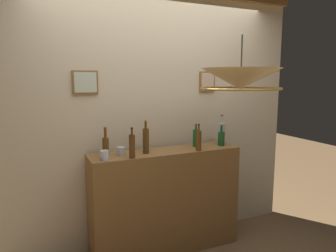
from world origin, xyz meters
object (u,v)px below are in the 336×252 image
object	(u,v)px
liquor_bottle_scotch	(221,138)
liquor_bottle_amaro	(132,146)
liquor_bottle_vermouth	(146,140)
pendant_lamp	(241,80)
liquor_bottle_sherry	(199,140)
glass_tumbler_rocks	(121,151)
glass_tumbler_highball	(105,155)
liquor_bottle_brandy	(196,138)
liquor_bottle_bourbon	(221,133)
liquor_bottle_mezcal	(106,146)

from	to	relation	value
liquor_bottle_scotch	liquor_bottle_amaro	distance (m)	1.02
liquor_bottle_vermouth	pendant_lamp	bearing A→B (deg)	-50.87
liquor_bottle_sherry	pendant_lamp	xyz separation A→B (m)	(0.04, -0.57, 0.59)
glass_tumbler_rocks	glass_tumbler_highball	world-z (taller)	glass_tumbler_highball
liquor_bottle_brandy	liquor_bottle_sherry	bearing A→B (deg)	-110.96
liquor_bottle_sherry	liquor_bottle_amaro	bearing A→B (deg)	-178.96
liquor_bottle_sherry	liquor_bottle_bourbon	world-z (taller)	liquor_bottle_bourbon
liquor_bottle_amaro	liquor_bottle_sherry	xyz separation A→B (m)	(0.68, 0.01, -0.01)
liquor_bottle_vermouth	liquor_bottle_sherry	bearing A→B (deg)	-11.59
liquor_bottle_sherry	glass_tumbler_highball	world-z (taller)	liquor_bottle_sherry
liquor_bottle_scotch	glass_tumbler_highball	bearing A→B (deg)	-176.34
liquor_bottle_sherry	glass_tumbler_highball	size ratio (longest dim) A/B	3.07
liquor_bottle_vermouth	liquor_bottle_mezcal	bearing A→B (deg)	175.62
liquor_bottle_mezcal	glass_tumbler_rocks	world-z (taller)	liquor_bottle_mezcal
liquor_bottle_brandy	liquor_bottle_mezcal	world-z (taller)	liquor_bottle_mezcal
liquor_bottle_mezcal	glass_tumbler_rocks	size ratio (longest dim) A/B	3.55
glass_tumbler_highball	liquor_bottle_vermouth	bearing A→B (deg)	12.09
glass_tumbler_rocks	glass_tumbler_highball	bearing A→B (deg)	-146.95
liquor_bottle_brandy	liquor_bottle_bourbon	world-z (taller)	liquor_bottle_bourbon
liquor_bottle_amaro	glass_tumbler_highball	world-z (taller)	liquor_bottle_amaro
liquor_bottle_amaro	glass_tumbler_highball	size ratio (longest dim) A/B	3.21
liquor_bottle_bourbon	glass_tumbler_highball	world-z (taller)	liquor_bottle_bourbon
liquor_bottle_scotch	liquor_bottle_vermouth	world-z (taller)	liquor_bottle_vermouth
liquor_bottle_amaro	liquor_bottle_sherry	distance (m)	0.68
liquor_bottle_vermouth	liquor_bottle_amaro	world-z (taller)	liquor_bottle_vermouth
liquor_bottle_vermouth	glass_tumbler_rocks	distance (m)	0.25
liquor_bottle_vermouth	liquor_bottle_amaro	distance (m)	0.21
liquor_bottle_scotch	liquor_bottle_mezcal	distance (m)	1.21
liquor_bottle_scotch	glass_tumbler_highball	distance (m)	1.25
liquor_bottle_scotch	liquor_bottle_vermouth	size ratio (longest dim) A/B	0.72
liquor_bottle_scotch	glass_tumbler_rocks	size ratio (longest dim) A/B	3.01
liquor_bottle_bourbon	glass_tumbler_rocks	distance (m)	1.13
liquor_bottle_amaro	glass_tumbler_highball	distance (m)	0.25
liquor_bottle_amaro	liquor_bottle_mezcal	bearing A→B (deg)	144.04
liquor_bottle_brandy	liquor_bottle_amaro	bearing A→B (deg)	-166.76
liquor_bottle_amaro	liquor_bottle_mezcal	world-z (taller)	liquor_bottle_amaro
glass_tumbler_rocks	glass_tumbler_highball	xyz separation A→B (m)	(-0.18, -0.12, 0.00)
liquor_bottle_brandy	liquor_bottle_vermouth	bearing A→B (deg)	-174.16
liquor_bottle_bourbon	glass_tumbler_highball	distance (m)	1.32
liquor_bottle_bourbon	pendant_lamp	distance (m)	1.00
liquor_bottle_mezcal	liquor_bottle_bourbon	xyz separation A→B (m)	(1.27, 0.04, 0.02)
liquor_bottle_vermouth	glass_tumbler_highball	world-z (taller)	liquor_bottle_vermouth
liquor_bottle_amaro	liquor_bottle_sherry	world-z (taller)	liquor_bottle_amaro
liquor_bottle_vermouth	liquor_bottle_brandy	distance (m)	0.58
liquor_bottle_sherry	liquor_bottle_bourbon	xyz separation A→B (m)	(0.38, 0.17, 0.01)
liquor_bottle_bourbon	glass_tumbler_rocks	xyz separation A→B (m)	(-1.13, -0.04, -0.08)
liquor_bottle_vermouth	glass_tumbler_highball	xyz separation A→B (m)	(-0.41, -0.09, -0.08)
glass_tumbler_highball	liquor_bottle_brandy	bearing A→B (deg)	8.48
liquor_bottle_scotch	glass_tumbler_highball	size ratio (longest dim) A/B	2.67
liquor_bottle_amaro	liquor_bottle_scotch	bearing A→B (deg)	6.13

